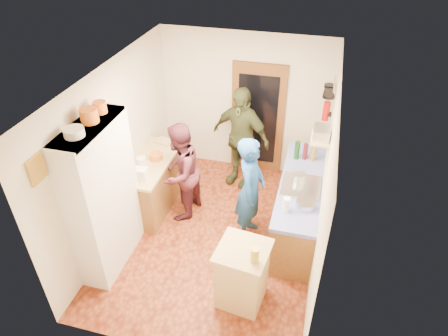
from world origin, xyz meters
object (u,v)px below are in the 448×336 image
at_px(hutch_body, 103,198).
at_px(person_back, 241,138).
at_px(person_hob, 252,191).
at_px(person_left, 183,171).
at_px(right_counter_base, 298,206).
at_px(island_base, 242,276).

xyz_separation_m(hutch_body, person_back, (1.36, 2.26, -0.17)).
height_order(person_hob, person_left, person_hob).
bearing_deg(right_counter_base, island_base, -109.42).
bearing_deg(island_base, right_counter_base, 70.58).
relative_size(island_base, person_back, 0.46).
xyz_separation_m(hutch_body, island_base, (1.95, -0.25, -0.67)).
bearing_deg(hutch_body, person_hob, 27.36).
bearing_deg(person_hob, island_base, -173.88).
height_order(island_base, person_hob, person_hob).
bearing_deg(person_left, island_base, 50.16).
relative_size(right_counter_base, person_back, 1.18).
bearing_deg(person_hob, person_left, 77.68).
relative_size(right_counter_base, person_left, 1.33).
height_order(person_left, person_back, person_back).
distance_m(person_hob, person_back, 1.39).
xyz_separation_m(person_left, person_back, (0.69, 1.06, 0.10)).
xyz_separation_m(island_base, person_back, (-0.59, 2.51, 0.50)).
relative_size(right_counter_base, island_base, 2.56).
xyz_separation_m(person_hob, person_left, (-1.15, 0.25, -0.03)).
xyz_separation_m(island_base, person_left, (-1.28, 1.45, 0.40)).
distance_m(right_counter_base, island_base, 1.65).
xyz_separation_m(right_counter_base, person_back, (-1.14, 0.96, 0.51)).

